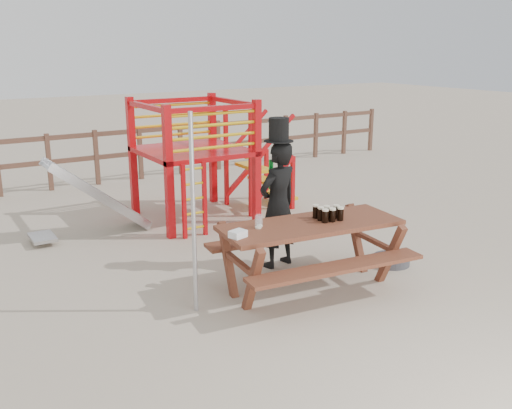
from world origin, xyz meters
name	(u,v)px	position (x,y,z in m)	size (l,w,h in m)	color
ground	(307,292)	(0.00, 0.00, 0.00)	(60.00, 60.00, 0.00)	tan
back_fence	(118,149)	(0.00, 7.00, 0.74)	(15.09, 0.09, 1.20)	brown
playground_fort	(190,159)	(0.12, 3.58, 1.07)	(4.71, 1.84, 2.10)	#BA0C11
picnic_table	(310,247)	(0.08, 0.07, 0.55)	(2.40, 1.79, 0.87)	brown
man_with_hat	(278,202)	(0.18, 0.94, 0.92)	(0.70, 0.53, 2.05)	black
metal_pole	(193,216)	(-1.40, 0.26, 1.14)	(0.05, 0.05, 2.29)	#B2B2B7
parasol_base	(391,260)	(1.55, 0.13, 0.06)	(0.51, 0.51, 0.22)	#3A3A3F
paper_bag	(238,234)	(-0.95, 0.07, 0.91)	(0.18, 0.14, 0.08)	white
stout_pints	(328,213)	(0.33, 0.05, 0.95)	(0.31, 0.32, 0.17)	black
empty_glasses	(259,222)	(-0.56, 0.25, 0.94)	(0.13, 0.13, 0.15)	silver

